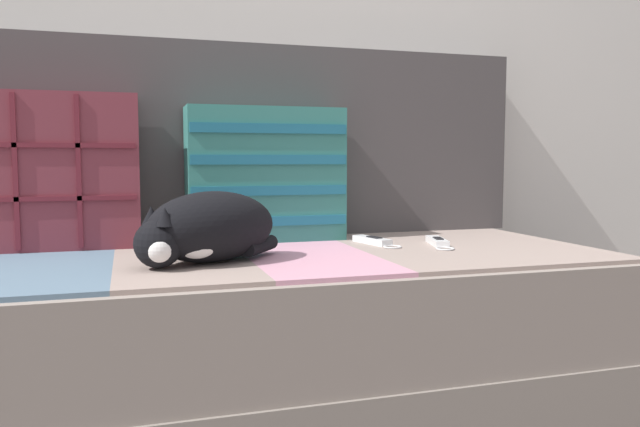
{
  "coord_description": "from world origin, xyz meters",
  "views": [
    {
      "loc": [
        -0.27,
        -1.42,
        0.63
      ],
      "look_at": [
        0.19,
        0.05,
        0.49
      ],
      "focal_mm": 35.0,
      "sensor_mm": 36.0,
      "label": 1
    }
  ],
  "objects_px": {
    "throw_pillow_quilted": "(50,172)",
    "sleeping_cat": "(206,229)",
    "game_remote_far": "(438,242)",
    "game_remote_near": "(374,241)",
    "throw_pillow_striped": "(266,174)",
    "couch": "(241,329)"
  },
  "relations": [
    {
      "from": "sleeping_cat",
      "to": "game_remote_near",
      "type": "height_order",
      "value": "sleeping_cat"
    },
    {
      "from": "sleeping_cat",
      "to": "game_remote_near",
      "type": "distance_m",
      "value": 0.52
    },
    {
      "from": "throw_pillow_striped",
      "to": "sleeping_cat",
      "type": "distance_m",
      "value": 0.42
    },
    {
      "from": "throw_pillow_striped",
      "to": "sleeping_cat",
      "type": "bearing_deg",
      "value": -121.67
    },
    {
      "from": "sleeping_cat",
      "to": "game_remote_far",
      "type": "bearing_deg",
      "value": 9.45
    },
    {
      "from": "throw_pillow_striped",
      "to": "game_remote_far",
      "type": "bearing_deg",
      "value": -29.31
    },
    {
      "from": "throw_pillow_quilted",
      "to": "game_remote_near",
      "type": "xyz_separation_m",
      "value": [
        0.84,
        -0.17,
        -0.19
      ]
    },
    {
      "from": "couch",
      "to": "throw_pillow_quilted",
      "type": "xyz_separation_m",
      "value": [
        -0.46,
        0.21,
        0.4
      ]
    },
    {
      "from": "sleeping_cat",
      "to": "game_remote_near",
      "type": "bearing_deg",
      "value": 20.43
    },
    {
      "from": "game_remote_near",
      "to": "game_remote_far",
      "type": "bearing_deg",
      "value": -24.36
    },
    {
      "from": "game_remote_far",
      "to": "sleeping_cat",
      "type": "bearing_deg",
      "value": -170.55
    },
    {
      "from": "throw_pillow_quilted",
      "to": "sleeping_cat",
      "type": "xyz_separation_m",
      "value": [
        0.36,
        -0.35,
        -0.13
      ]
    },
    {
      "from": "couch",
      "to": "game_remote_near",
      "type": "height_order",
      "value": "game_remote_near"
    },
    {
      "from": "couch",
      "to": "sleeping_cat",
      "type": "distance_m",
      "value": 0.32
    },
    {
      "from": "couch",
      "to": "throw_pillow_striped",
      "type": "bearing_deg",
      "value": 61.67
    },
    {
      "from": "throw_pillow_quilted",
      "to": "game_remote_far",
      "type": "distance_m",
      "value": 1.04
    },
    {
      "from": "throw_pillow_quilted",
      "to": "throw_pillow_striped",
      "type": "height_order",
      "value": "throw_pillow_quilted"
    },
    {
      "from": "sleeping_cat",
      "to": "game_remote_near",
      "type": "relative_size",
      "value": 1.92
    },
    {
      "from": "couch",
      "to": "game_remote_far",
      "type": "bearing_deg",
      "value": -3.25
    },
    {
      "from": "couch",
      "to": "game_remote_far",
      "type": "height_order",
      "value": "game_remote_far"
    },
    {
      "from": "couch",
      "to": "throw_pillow_striped",
      "type": "relative_size",
      "value": 4.33
    },
    {
      "from": "throw_pillow_quilted",
      "to": "couch",
      "type": "bearing_deg",
      "value": -24.53
    }
  ]
}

